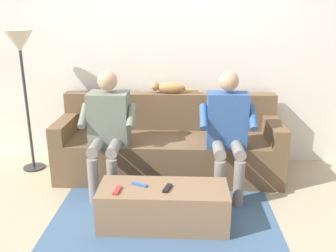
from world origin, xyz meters
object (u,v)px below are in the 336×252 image
(remote_black, at_px, (167,188))
(remote_blue, at_px, (139,184))
(couch, at_px, (169,147))
(floor_lamp, at_px, (20,52))
(coffee_table, at_px, (163,206))
(person_left_seated, at_px, (227,127))
(person_right_seated, at_px, (108,124))
(remote_red, at_px, (117,190))
(cat_on_backrest, at_px, (168,87))

(remote_black, relative_size, remote_blue, 0.99)
(couch, height_order, floor_lamp, floor_lamp)
(floor_lamp, bearing_deg, coffee_table, 145.02)
(person_left_seated, relative_size, person_right_seated, 1.01)
(person_left_seated, distance_m, floor_lamp, 2.29)
(person_right_seated, xyz_separation_m, floor_lamp, (0.98, -0.40, 0.66))
(coffee_table, bearing_deg, remote_blue, -6.67)
(coffee_table, distance_m, floor_lamp, 2.23)
(couch, xyz_separation_m, person_right_seated, (0.58, 0.36, 0.37))
(remote_red, bearing_deg, cat_on_backrest, -8.46)
(cat_on_backrest, height_order, remote_red, cat_on_backrest)
(coffee_table, height_order, cat_on_backrest, cat_on_backrest)
(remote_blue, height_order, floor_lamp, floor_lamp)
(person_right_seated, bearing_deg, person_left_seated, 178.06)
(person_left_seated, xyz_separation_m, person_right_seated, (1.17, -0.04, 0.00))
(coffee_table, height_order, person_right_seated, person_right_seated)
(person_right_seated, height_order, floor_lamp, floor_lamp)
(floor_lamp, bearing_deg, remote_red, 135.31)
(person_left_seated, height_order, cat_on_backrest, person_left_seated)
(cat_on_backrest, distance_m, remote_red, 1.54)
(remote_blue, bearing_deg, couch, 102.81)
(person_left_seated, bearing_deg, cat_on_backrest, -47.09)
(person_left_seated, distance_m, remote_red, 1.25)
(remote_black, bearing_deg, couch, 18.06)
(couch, relative_size, remote_red, 17.60)
(person_right_seated, bearing_deg, floor_lamp, -22.20)
(remote_red, bearing_deg, person_right_seated, 21.24)
(floor_lamp, bearing_deg, remote_blue, 141.85)
(person_right_seated, relative_size, remote_black, 8.73)
(remote_red, bearing_deg, coffee_table, -70.70)
(remote_black, distance_m, remote_red, 0.41)
(cat_on_backrest, height_order, remote_blue, cat_on_backrest)
(cat_on_backrest, bearing_deg, remote_red, 75.76)
(remote_red, distance_m, remote_blue, 0.20)
(remote_black, xyz_separation_m, remote_red, (0.40, 0.05, -0.00))
(remote_black, height_order, remote_blue, remote_black)
(person_right_seated, bearing_deg, coffee_table, 130.10)
(couch, bearing_deg, remote_red, 72.11)
(coffee_table, bearing_deg, remote_black, 135.83)
(person_left_seated, relative_size, cat_on_backrest, 2.23)
(floor_lamp, bearing_deg, person_left_seated, 168.45)
(remote_red, bearing_deg, couch, -12.11)
(person_right_seated, distance_m, remote_red, 0.87)
(remote_blue, xyz_separation_m, floor_lamp, (1.36, -1.07, 0.97))
(coffee_table, relative_size, floor_lamp, 0.69)
(couch, distance_m, coffee_table, 1.06)
(remote_black, bearing_deg, coffee_table, 62.03)
(person_left_seated, xyz_separation_m, remote_red, (0.95, 0.74, -0.31))
(couch, xyz_separation_m, cat_on_backrest, (0.02, -0.25, 0.62))
(coffee_table, xyz_separation_m, person_left_seated, (-0.58, -0.65, 0.50))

